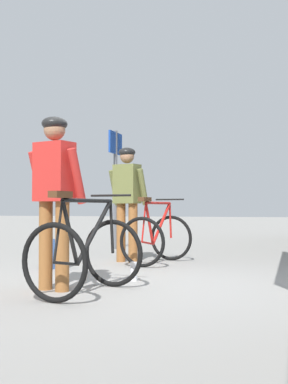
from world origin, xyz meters
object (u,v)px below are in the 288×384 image
at_px(water_bottle_by_the_backpack, 47,262).
at_px(platform_sign_post, 115,169).
at_px(backpack_on_platform, 56,254).
at_px(bicycle_near_red, 157,237).
at_px(cyclist_far_in_red, 54,186).
at_px(cyclist_near_in_olive, 127,193).
at_px(water_bottle_near_the_bikes, 134,271).
at_px(bicycle_far_black, 86,253).

distance_m(water_bottle_by_the_backpack, platform_sign_post, 3.85).
distance_m(backpack_on_platform, water_bottle_by_the_backpack, 0.24).
relative_size(bicycle_near_red, backpack_on_platform, 2.94).
bearing_deg(bicycle_near_red, cyclist_far_in_red, -97.95).
bearing_deg(cyclist_near_in_olive, platform_sign_post, 114.12).
height_order(cyclist_near_in_olive, platform_sign_post, platform_sign_post).
xyz_separation_m(water_bottle_near_the_bikes, water_bottle_by_the_backpack, (-1.41, 0.58, -0.00)).
bearing_deg(cyclist_near_in_olive, backpack_on_platform, -122.93).
xyz_separation_m(backpack_on_platform, platform_sign_post, (-0.33, 3.30, 1.42)).
xyz_separation_m(cyclist_far_in_red, water_bottle_by_the_backpack, (-0.84, 1.45, -0.95)).
distance_m(backpack_on_platform, platform_sign_post, 3.61).
height_order(cyclist_far_in_red, water_bottle_near_the_bikes, cyclist_far_in_red).
height_order(cyclist_near_in_olive, backpack_on_platform, cyclist_near_in_olive).
height_order(cyclist_far_in_red, platform_sign_post, platform_sign_post).
distance_m(cyclist_far_in_red, water_bottle_near_the_bikes, 1.40).
bearing_deg(water_bottle_by_the_backpack, bicycle_near_red, 44.50).
height_order(cyclist_near_in_olive, bicycle_far_black, cyclist_near_in_olive).
height_order(cyclist_near_in_olive, bicycle_near_red, cyclist_near_in_olive).
bearing_deg(platform_sign_post, cyclist_near_in_olive, -65.88).
bearing_deg(platform_sign_post, backpack_on_platform, -84.25).
xyz_separation_m(cyclist_far_in_red, water_bottle_near_the_bikes, (0.57, 0.86, -0.95)).
height_order(bicycle_far_black, backpack_on_platform, bicycle_far_black).
distance_m(backpack_on_platform, water_bottle_near_the_bikes, 1.60).
bearing_deg(bicycle_near_red, water_bottle_near_the_bikes, -83.47).
distance_m(cyclist_near_in_olive, bicycle_far_black, 2.94).
bearing_deg(bicycle_far_black, platform_sign_post, 106.85).
relative_size(backpack_on_platform, water_bottle_near_the_bikes, 1.86).
xyz_separation_m(bicycle_near_red, platform_sign_post, (-1.51, 2.34, 1.22)).
distance_m(bicycle_far_black, water_bottle_by_the_backpack, 2.01).
bearing_deg(water_bottle_near_the_bikes, cyclist_near_in_olive, 110.84).
bearing_deg(water_bottle_near_the_bikes, cyclist_far_in_red, -123.45).
xyz_separation_m(backpack_on_platform, water_bottle_near_the_bikes, (1.38, -0.80, -0.09)).
distance_m(cyclist_near_in_olive, cyclist_far_in_red, 2.71).
bearing_deg(bicycle_far_black, bicycle_near_red, 90.56).
relative_size(bicycle_near_red, water_bottle_by_the_backpack, 5.61).
bearing_deg(backpack_on_platform, water_bottle_by_the_backpack, -100.22).
bearing_deg(water_bottle_by_the_backpack, bicycle_far_black, -51.60).
bearing_deg(cyclist_near_in_olive, bicycle_near_red, -8.96).
bearing_deg(platform_sign_post, water_bottle_near_the_bikes, -67.34).
relative_size(cyclist_near_in_olive, bicycle_near_red, 1.50).
bearing_deg(bicycle_far_black, backpack_on_platform, 124.16).
height_order(backpack_on_platform, water_bottle_near_the_bikes, backpack_on_platform).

